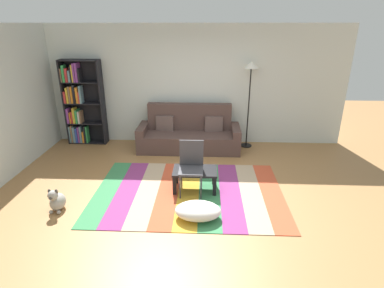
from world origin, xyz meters
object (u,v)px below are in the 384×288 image
object	(u,v)px
bookshelf	(80,104)
folding_chair	(191,163)
couch	(189,135)
pouf	(198,211)
coffee_table	(195,173)
tv_remote	(198,170)
dog	(57,201)
standing_lamp	(251,77)

from	to	relation	value
bookshelf	folding_chair	world-z (taller)	bookshelf
couch	pouf	bearing A→B (deg)	-84.19
bookshelf	coffee_table	world-z (taller)	bookshelf
pouf	tv_remote	size ratio (longest dim) A/B	4.51
bookshelf	folding_chair	xyz separation A→B (m)	(2.69, -2.22, -0.42)
coffee_table	dog	distance (m)	2.22
coffee_table	bookshelf	bearing A→B (deg)	141.98
dog	bookshelf	bearing A→B (deg)	102.91
bookshelf	pouf	bearing A→B (deg)	-46.80
tv_remote	bookshelf	bearing A→B (deg)	122.95
standing_lamp	folding_chair	bearing A→B (deg)	-118.87
couch	pouf	distance (m)	2.75
pouf	folding_chair	size ratio (longest dim) A/B	0.75
dog	folding_chair	xyz separation A→B (m)	(2.03, 0.66, 0.37)
bookshelf	tv_remote	world-z (taller)	bookshelf
bookshelf	dog	size ratio (longest dim) A/B	4.90
pouf	folding_chair	world-z (taller)	folding_chair
bookshelf	standing_lamp	distance (m)	3.93
bookshelf	dog	world-z (taller)	bookshelf
couch	folding_chair	xyz separation A→B (m)	(0.14, -1.94, 0.20)
standing_lamp	bookshelf	bearing A→B (deg)	179.02
tv_remote	folding_chair	distance (m)	0.20
bookshelf	dog	distance (m)	3.06
couch	tv_remote	size ratio (longest dim) A/B	15.07
pouf	standing_lamp	xyz separation A→B (m)	(1.05, 2.94, 1.49)
pouf	bookshelf	bearing A→B (deg)	133.20
coffee_table	tv_remote	world-z (taller)	tv_remote
coffee_table	dog	world-z (taller)	dog
folding_chair	dog	bearing A→B (deg)	-137.69
dog	standing_lamp	bearing A→B (deg)	41.21
pouf	dog	size ratio (longest dim) A/B	1.70
standing_lamp	tv_remote	bearing A→B (deg)	-116.87
bookshelf	folding_chair	bearing A→B (deg)	-39.51
bookshelf	dog	xyz separation A→B (m)	(0.66, -2.88, -0.80)
standing_lamp	tv_remote	world-z (taller)	standing_lamp
dog	tv_remote	distance (m)	2.27
coffee_table	tv_remote	bearing A→B (deg)	-18.34
standing_lamp	dog	bearing A→B (deg)	-138.79
pouf	tv_remote	xyz separation A→B (m)	(-0.02, 0.84, 0.25)
couch	coffee_table	xyz separation A→B (m)	(0.20, -1.87, -0.03)
tv_remote	couch	bearing A→B (deg)	78.52
couch	standing_lamp	world-z (taller)	standing_lamp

